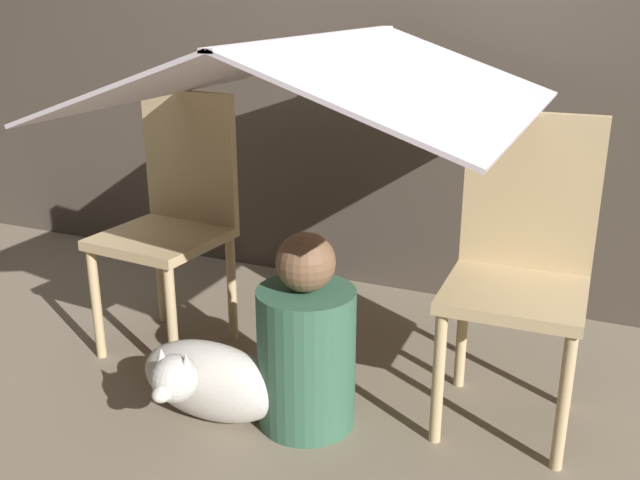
{
  "coord_description": "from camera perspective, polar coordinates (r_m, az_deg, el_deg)",
  "views": [
    {
      "loc": [
        0.89,
        -1.87,
        1.3
      ],
      "look_at": [
        0.0,
        0.16,
        0.53
      ],
      "focal_mm": 40.0,
      "sensor_mm": 36.0,
      "label": 1
    }
  ],
  "objects": [
    {
      "name": "ground_plane",
      "position": [
        2.44,
        -1.57,
        -12.97
      ],
      "size": [
        8.8,
        8.8,
        0.0
      ],
      "primitive_type": "plane",
      "color": "gray"
    },
    {
      "name": "wall_back",
      "position": [
        3.1,
        7.33,
        18.11
      ],
      "size": [
        7.0,
        0.05,
        2.5
      ],
      "color": "#4C4238",
      "rests_on": "ground_plane"
    },
    {
      "name": "chair_left",
      "position": [
        2.71,
        -11.59,
        2.16
      ],
      "size": [
        0.45,
        0.45,
        0.96
      ],
      "rotation": [
        0.0,
        0.0,
        -0.09
      ],
      "color": "#D1B27F",
      "rests_on": "ground_plane"
    },
    {
      "name": "chair_right",
      "position": [
        2.26,
        15.74,
        -1.6
      ],
      "size": [
        0.42,
        0.42,
        0.96
      ],
      "rotation": [
        0.0,
        0.0,
        0.03
      ],
      "color": "#D1B27F",
      "rests_on": "ground_plane"
    },
    {
      "name": "sheet_canopy",
      "position": [
        2.23,
        0.0,
        13.31
      ],
      "size": [
        1.28,
        1.28,
        0.23
      ],
      "color": "silver"
    },
    {
      "name": "person_front",
      "position": [
        2.22,
        -1.1,
        -8.51
      ],
      "size": [
        0.31,
        0.31,
        0.63
      ],
      "color": "#38664C",
      "rests_on": "ground_plane"
    },
    {
      "name": "dog",
      "position": [
        2.31,
        -9.04,
        -11.05
      ],
      "size": [
        0.49,
        0.38,
        0.33
      ],
      "color": "silver",
      "rests_on": "ground_plane"
    }
  ]
}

